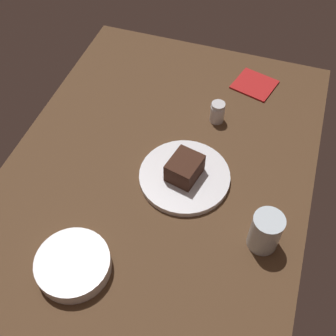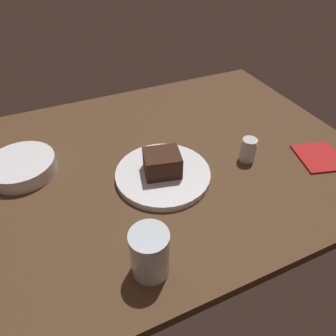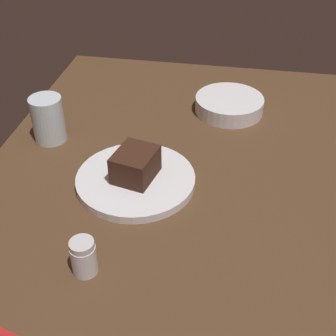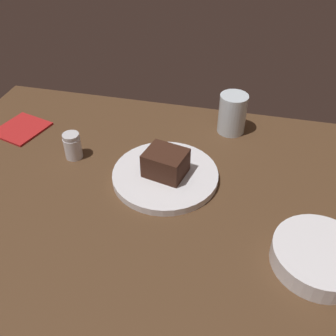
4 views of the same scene
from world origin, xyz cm
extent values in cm
cube|color=#4C331E|center=(0.00, 0.00, 1.50)|extent=(120.00, 84.00, 3.00)
cylinder|color=silver|center=(-0.75, 7.96, 3.88)|extent=(24.84, 24.84, 1.77)
cube|color=#381E14|center=(-0.64, 7.88, 7.75)|extent=(10.55, 9.48, 5.96)
cylinder|color=silver|center=(-25.10, 10.83, 5.79)|extent=(4.32, 4.32, 5.59)
cylinder|color=silver|center=(-25.10, 10.83, 9.19)|extent=(4.10, 4.10, 1.20)
cylinder|color=silver|center=(12.05, 31.66, 8.45)|extent=(7.47, 7.47, 10.90)
cylinder|color=silver|center=(32.62, -9.02, 4.99)|extent=(17.58, 17.58, 3.98)
camera|label=1|loc=(65.73, 25.15, 96.52)|focal=45.16mm
camera|label=2|loc=(22.01, 62.21, 57.14)|focal=32.35mm
camera|label=3|loc=(-73.11, -11.90, 63.46)|focal=49.05mm
camera|label=4|loc=(15.61, -58.50, 62.56)|focal=41.03mm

